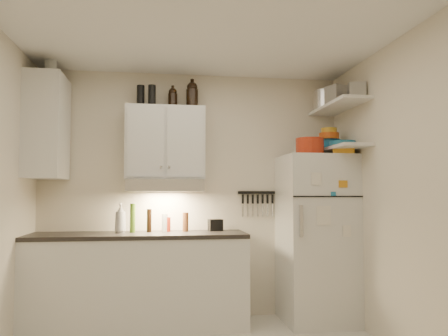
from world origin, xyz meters
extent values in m
cube|color=white|center=(0.00, 0.00, 2.61)|extent=(3.20, 3.00, 0.02)
cube|color=beige|center=(0.00, 1.51, 1.30)|extent=(3.20, 0.02, 2.60)
cube|color=beige|center=(1.61, 0.00, 1.30)|extent=(0.02, 3.00, 2.60)
cube|color=white|center=(-0.55, 1.20, 0.44)|extent=(2.10, 0.60, 0.88)
cube|color=black|center=(-0.55, 1.20, 0.90)|extent=(2.10, 0.62, 0.04)
cube|color=white|center=(-0.30, 1.33, 1.83)|extent=(0.80, 0.33, 0.75)
cube|color=white|center=(-1.44, 1.20, 1.95)|extent=(0.33, 0.55, 1.00)
cube|color=silver|center=(-0.30, 1.27, 1.39)|extent=(0.76, 0.46, 0.12)
cube|color=silver|center=(1.25, 1.16, 0.85)|extent=(0.70, 0.68, 1.70)
cube|color=white|center=(1.45, 1.02, 2.20)|extent=(0.30, 0.95, 0.03)
cube|color=white|center=(1.45, 1.02, 1.76)|extent=(0.30, 0.95, 0.03)
cube|color=black|center=(0.70, 1.49, 1.32)|extent=(0.42, 0.02, 0.03)
cylinder|color=#A72913|center=(1.14, 1.01, 1.78)|extent=(0.35, 0.35, 0.16)
cube|color=orange|center=(1.46, 0.93, 1.74)|extent=(0.29, 0.31, 0.08)
cylinder|color=silver|center=(1.26, 1.03, 1.74)|extent=(0.07, 0.07, 0.09)
cylinder|color=silver|center=(1.43, 1.29, 2.32)|extent=(0.35, 0.35, 0.21)
cube|color=#AAAAAD|center=(1.44, 1.03, 2.31)|extent=(0.24, 0.23, 0.19)
cube|color=#AAAAAD|center=(1.52, 0.75, 2.29)|extent=(0.19, 0.19, 0.16)
cylinder|color=#1D70A0|center=(1.43, 1.23, 1.83)|extent=(0.26, 0.26, 0.10)
cylinder|color=#C14A12|center=(1.41, 1.16, 1.91)|extent=(0.21, 0.21, 0.06)
cylinder|color=gold|center=(1.41, 1.16, 1.97)|extent=(0.16, 0.16, 0.05)
cylinder|color=#1D70A0|center=(1.49, 1.01, 1.81)|extent=(0.33, 0.33, 0.07)
cylinder|color=black|center=(-0.44, 1.32, 2.31)|extent=(0.09, 0.09, 0.23)
cylinder|color=black|center=(-0.56, 1.38, 2.32)|extent=(0.11, 0.11, 0.23)
cylinder|color=silver|center=(-1.41, 1.19, 2.53)|extent=(0.13, 0.13, 0.16)
imported|color=white|center=(-0.73, 1.26, 1.08)|extent=(0.13, 0.14, 0.33)
cylinder|color=#57321A|center=(-0.09, 1.32, 1.02)|extent=(0.07, 0.07, 0.19)
cylinder|color=#3E5F17|center=(-0.62, 1.28, 1.06)|extent=(0.07, 0.07, 0.29)
cylinder|color=black|center=(-0.45, 1.29, 1.04)|extent=(0.05, 0.05, 0.23)
cylinder|color=silver|center=(-0.30, 1.32, 1.01)|extent=(0.08, 0.08, 0.18)
cylinder|color=#A72913|center=(-0.28, 1.34, 0.99)|extent=(0.09, 0.09, 0.15)
cube|color=black|center=(0.23, 1.36, 0.98)|extent=(0.16, 0.12, 0.12)
camera|label=1|loc=(-0.35, -3.18, 1.30)|focal=35.00mm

